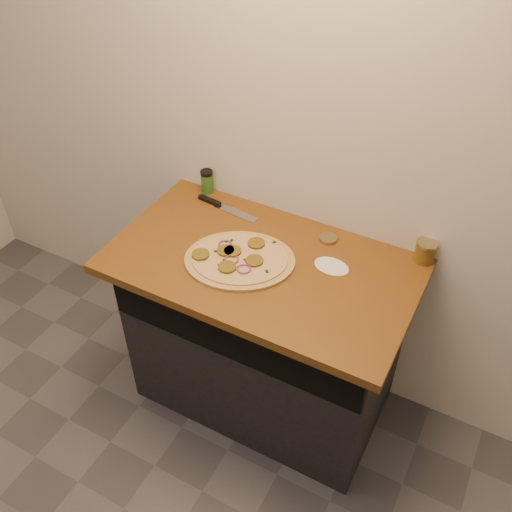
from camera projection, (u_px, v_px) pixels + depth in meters
The scene contains 8 objects.
cabinet at pixel (265, 335), 2.55m from camera, with size 1.10×0.60×0.86m, color black.
countertop at pixel (263, 265), 2.23m from camera, with size 1.20×0.70×0.04m, color brown.
pizza at pixel (239, 259), 2.21m from camera, with size 0.56×0.56×0.03m.
chefs_knife at pixel (222, 206), 2.48m from camera, with size 0.31×0.06×0.02m.
mason_jar_lid at pixel (328, 239), 2.31m from camera, with size 0.07×0.07×0.02m, color tan.
salsa_jar at pixel (425, 251), 2.19m from camera, with size 0.08×0.08×0.09m.
spice_shaker at pixel (207, 181), 2.54m from camera, with size 0.05×0.05×0.11m.
flour_spill at pixel (332, 266), 2.19m from camera, with size 0.14×0.14×0.00m, color white.
Camera 1 is at (0.76, -0.05, 2.37)m, focal length 40.00 mm.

